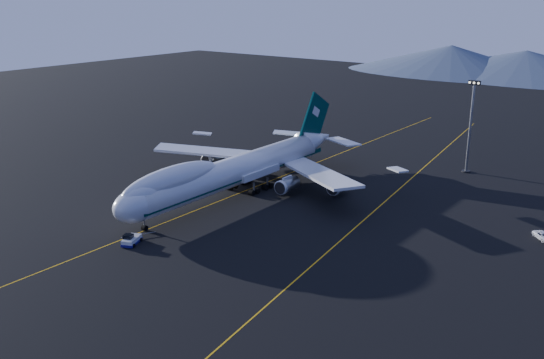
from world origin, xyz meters
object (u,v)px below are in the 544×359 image
Objects in this scene: service_van at (544,236)px; pushback_tug at (132,241)px; boeing_747 at (234,170)px; floodlight_mast at (470,127)px.

pushback_tug is at bearing 173.63° from service_van.
service_van is at bearing 13.58° from boeing_747.
boeing_747 is at bearing 148.59° from service_van.
floodlight_mast is (-27.19, 34.40, 11.08)m from service_van.
floodlight_mast is at bearing 45.63° from pushback_tug.
service_van is 45.23m from floodlight_mast.
pushback_tug is 88.43m from floodlight_mast.
pushback_tug is 0.21× the size of floodlight_mast.
boeing_747 reaches higher than service_van.
floodlight_mast reaches higher than service_van.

